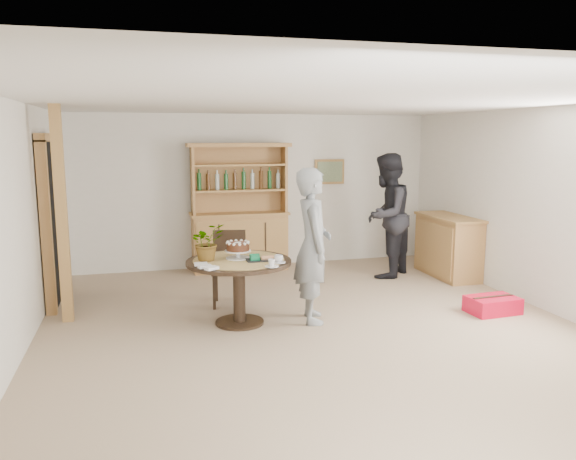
# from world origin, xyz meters

# --- Properties ---
(ground) EXTENTS (7.00, 7.00, 0.00)m
(ground) POSITION_xyz_m (0.00, 0.00, 0.00)
(ground) COLOR tan
(ground) RESTS_ON ground
(room_shell) EXTENTS (6.04, 7.04, 2.52)m
(room_shell) POSITION_xyz_m (0.00, 0.01, 1.74)
(room_shell) COLOR white
(room_shell) RESTS_ON ground
(doorway) EXTENTS (0.13, 1.10, 2.18)m
(doorway) POSITION_xyz_m (-2.93, 2.00, 1.11)
(doorway) COLOR black
(doorway) RESTS_ON ground
(pine_post) EXTENTS (0.12, 0.12, 2.50)m
(pine_post) POSITION_xyz_m (-2.70, 1.20, 1.25)
(pine_post) COLOR #AB7B48
(pine_post) RESTS_ON ground
(hutch) EXTENTS (1.62, 0.54, 2.04)m
(hutch) POSITION_xyz_m (-0.30, 3.24, 0.69)
(hutch) COLOR tan
(hutch) RESTS_ON ground
(sideboard) EXTENTS (0.54, 1.26, 0.94)m
(sideboard) POSITION_xyz_m (2.74, 2.00, 0.47)
(sideboard) COLOR tan
(sideboard) RESTS_ON ground
(dining_table) EXTENTS (1.20, 1.20, 0.76)m
(dining_table) POSITION_xyz_m (-0.77, 0.59, 0.60)
(dining_table) COLOR black
(dining_table) RESTS_ON ground
(dining_chair) EXTENTS (0.50, 0.50, 0.95)m
(dining_chair) POSITION_xyz_m (-0.75, 1.42, 0.54)
(dining_chair) COLOR black
(dining_chair) RESTS_ON ground
(birthday_cake) EXTENTS (0.30, 0.30, 0.20)m
(birthday_cake) POSITION_xyz_m (-0.77, 0.64, 0.88)
(birthday_cake) COLOR white
(birthday_cake) RESTS_ON dining_table
(flower_vase) EXTENTS (0.47, 0.44, 0.42)m
(flower_vase) POSITION_xyz_m (-1.12, 0.64, 0.97)
(flower_vase) COLOR #3F7233
(flower_vase) RESTS_ON dining_table
(gift_tray) EXTENTS (0.30, 0.20, 0.08)m
(gift_tray) POSITION_xyz_m (-0.55, 0.47, 0.79)
(gift_tray) COLOR black
(gift_tray) RESTS_ON dining_table
(coffee_cup_a) EXTENTS (0.15, 0.15, 0.09)m
(coffee_cup_a) POSITION_xyz_m (-0.37, 0.31, 0.80)
(coffee_cup_a) COLOR silver
(coffee_cup_a) RESTS_ON dining_table
(coffee_cup_b) EXTENTS (0.15, 0.15, 0.08)m
(coffee_cup_b) POSITION_xyz_m (-0.49, 0.14, 0.79)
(coffee_cup_b) COLOR silver
(coffee_cup_b) RESTS_ON dining_table
(napkins) EXTENTS (0.24, 0.33, 0.03)m
(napkins) POSITION_xyz_m (-1.18, 0.28, 0.77)
(napkins) COLOR white
(napkins) RESTS_ON dining_table
(teen_boy) EXTENTS (0.53, 0.71, 1.79)m
(teen_boy) POSITION_xyz_m (0.08, 0.49, 0.90)
(teen_boy) COLOR gray
(teen_boy) RESTS_ON ground
(adult_person) EXTENTS (1.16, 1.15, 1.90)m
(adult_person) POSITION_xyz_m (1.80, 2.23, 0.95)
(adult_person) COLOR black
(adult_person) RESTS_ON ground
(red_suitcase) EXTENTS (0.62, 0.44, 0.21)m
(red_suitcase) POSITION_xyz_m (2.31, 0.19, 0.10)
(red_suitcase) COLOR red
(red_suitcase) RESTS_ON ground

